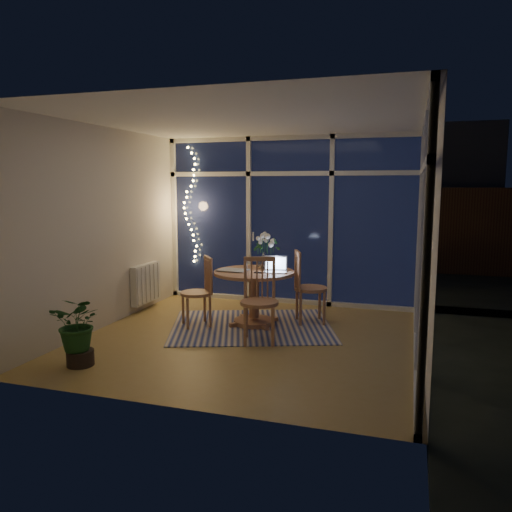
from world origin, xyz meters
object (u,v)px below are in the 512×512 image
flower_vase (264,260)px  dining_table (254,298)px  chair_right (311,287)px  potted_plant (79,330)px  chair_front (259,300)px  chair_left (196,291)px  laptop (275,264)px

flower_vase → dining_table: bearing=-100.5°
dining_table → chair_right: (0.70, 0.30, 0.14)m
potted_plant → chair_front: bearing=39.7°
chair_left → chair_front: (0.99, -0.41, 0.04)m
chair_right → laptop: 0.61m
dining_table → chair_left: 0.77m
dining_table → laptop: bearing=0.0°
flower_vase → laptop: bearing=-50.5°
potted_plant → chair_left: bearing=71.9°
dining_table → flower_vase: 0.55m
laptop → potted_plant: laptop is taller
chair_right → flower_vase: chair_right is taller
chair_left → flower_vase: (0.76, 0.59, 0.36)m
dining_table → flower_vase: (0.05, 0.29, 0.47)m
laptop → flower_vase: laptop is taller
chair_front → laptop: size_ratio=3.40×
chair_front → laptop: chair_front is taller
dining_table → flower_vase: flower_vase is taller
laptop → flower_vase: (-0.24, 0.29, -0.00)m
flower_vase → potted_plant: (-1.31, -2.28, -0.45)m
flower_vase → chair_left: bearing=-142.3°
dining_table → laptop: 0.56m
chair_front → potted_plant: 2.02m
chair_front → flower_vase: size_ratio=4.86×
chair_left → laptop: 1.10m
chair_front → flower_vase: 1.07m
chair_left → chair_front: 1.08m
laptop → flower_vase: 0.37m
dining_table → potted_plant: size_ratio=1.40×
dining_table → chair_front: 0.78m
dining_table → flower_vase: size_ratio=5.08×
chair_left → chair_right: size_ratio=0.94×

